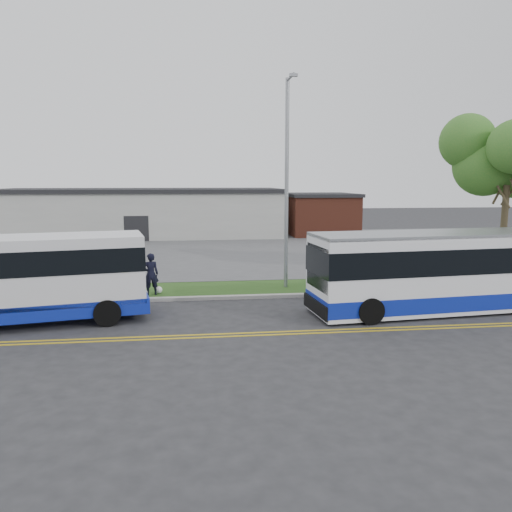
{
  "coord_description": "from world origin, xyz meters",
  "views": [
    {
      "loc": [
        -1.23,
        -19.95,
        5.08
      ],
      "look_at": [
        1.59,
        2.83,
        1.6
      ],
      "focal_mm": 35.0,
      "sensor_mm": 36.0,
      "label": 1
    }
  ],
  "objects": [
    {
      "name": "tree_east",
      "position": [
        14.0,
        3.0,
        6.2
      ],
      "size": [
        5.2,
        5.2,
        8.33
      ],
      "color": "#372C1E",
      "rests_on": "verge"
    },
    {
      "name": "commercial_building",
      "position": [
        -6.0,
        27.0,
        2.18
      ],
      "size": [
        25.4,
        10.4,
        4.35
      ],
      "color": "#9E9E99",
      "rests_on": "ground"
    },
    {
      "name": "parked_car_b",
      "position": [
        -8.57,
        15.56,
        0.77
      ],
      "size": [
        2.26,
        4.77,
        1.35
      ],
      "primitive_type": "imported",
      "rotation": [
        0.0,
        0.0,
        0.08
      ],
      "color": "white",
      "rests_on": "parking_lot"
    },
    {
      "name": "pedestrian",
      "position": [
        -3.17,
        1.9,
        1.03
      ],
      "size": [
        0.75,
        0.57,
        1.86
      ],
      "primitive_type": "imported",
      "rotation": [
        0.0,
        0.0,
        3.35
      ],
      "color": "black",
      "rests_on": "verge"
    },
    {
      "name": "ground",
      "position": [
        0.0,
        0.0,
        0.0
      ],
      "size": [
        140.0,
        140.0,
        0.0
      ],
      "primitive_type": "plane",
      "color": "#28282B",
      "rests_on": "ground"
    },
    {
      "name": "grocery_bag_right",
      "position": [
        -2.87,
        2.15,
        0.26
      ],
      "size": [
        0.32,
        0.32,
        0.32
      ],
      "primitive_type": "sphere",
      "color": "white",
      "rests_on": "verge"
    },
    {
      "name": "lane_line_north",
      "position": [
        0.0,
        -3.85,
        0.01
      ],
      "size": [
        70.0,
        0.12,
        0.01
      ],
      "primitive_type": "cube",
      "color": "gold",
      "rests_on": "ground"
    },
    {
      "name": "transit_bus",
      "position": [
        8.73,
        -1.8,
        1.57
      ],
      "size": [
        11.39,
        3.58,
        3.11
      ],
      "rotation": [
        0.0,
        0.0,
        0.09
      ],
      "color": "white",
      "rests_on": "ground"
    },
    {
      "name": "brick_wing",
      "position": [
        10.5,
        26.0,
        1.96
      ],
      "size": [
        6.3,
        7.3,
        3.9
      ],
      "color": "brown",
      "rests_on": "ground"
    },
    {
      "name": "streetlight_near",
      "position": [
        3.0,
        2.73,
        5.23
      ],
      "size": [
        0.35,
        1.53,
        9.5
      ],
      "color": "gray",
      "rests_on": "verge"
    },
    {
      "name": "curb",
      "position": [
        0.0,
        1.1,
        0.07
      ],
      "size": [
        80.0,
        0.3,
        0.15
      ],
      "primitive_type": "cube",
      "color": "#9E9B93",
      "rests_on": "ground"
    },
    {
      "name": "parked_car_a",
      "position": [
        -7.81,
        10.11,
        0.87
      ],
      "size": [
        2.5,
        4.92,
        1.55
      ],
      "primitive_type": "imported",
      "rotation": [
        0.0,
        0.0,
        -0.19
      ],
      "color": "#A0A1A6",
      "rests_on": "parking_lot"
    },
    {
      "name": "lane_line_south",
      "position": [
        0.0,
        -4.15,
        0.01
      ],
      "size": [
        70.0,
        0.12,
        0.01
      ],
      "primitive_type": "cube",
      "color": "gold",
      "rests_on": "ground"
    },
    {
      "name": "grocery_bag_left",
      "position": [
        -3.47,
        1.65,
        0.26
      ],
      "size": [
        0.32,
        0.32,
        0.32
      ],
      "primitive_type": "sphere",
      "color": "white",
      "rests_on": "verge"
    },
    {
      "name": "shuttle_bus",
      "position": [
        -6.47,
        -1.57,
        1.67
      ],
      "size": [
        8.47,
        4.05,
        3.13
      ],
      "rotation": [
        0.0,
        0.0,
        0.19
      ],
      "color": "#0E209A",
      "rests_on": "ground"
    },
    {
      "name": "parking_lot",
      "position": [
        0.0,
        17.0,
        0.05
      ],
      "size": [
        80.0,
        25.0,
        0.1
      ],
      "primitive_type": "cube",
      "color": "#4C4C4F",
      "rests_on": "ground"
    },
    {
      "name": "verge",
      "position": [
        0.0,
        2.9,
        0.05
      ],
      "size": [
        80.0,
        3.3,
        0.1
      ],
      "primitive_type": "cube",
      "color": "#234617",
      "rests_on": "ground"
    }
  ]
}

